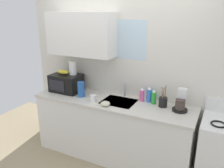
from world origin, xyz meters
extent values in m
cube|color=silver|center=(0.00, 0.35, 1.25)|extent=(3.09, 0.10, 2.50)
cube|color=white|center=(-0.57, 0.14, 1.79)|extent=(1.04, 0.32, 0.62)
cube|color=silver|center=(0.10, 0.31, 1.73)|extent=(0.56, 0.02, 0.55)
cube|color=white|center=(0.00, 0.00, 0.43)|extent=(2.29, 0.60, 0.86)
cube|color=beige|center=(0.00, 0.00, 0.88)|extent=(2.32, 0.63, 0.03)
cube|color=#9EA0A5|center=(0.10, 0.02, 0.83)|extent=(0.46, 0.38, 0.14)
cylinder|color=#B2B5BA|center=(0.10, 0.24, 1.00)|extent=(0.03, 0.03, 0.20)
cube|color=white|center=(1.50, 0.00, 0.45)|extent=(0.60, 0.60, 0.90)
torus|color=black|center=(1.38, -0.10, 0.91)|extent=(0.17, 0.17, 0.02)
cube|color=black|center=(-0.82, 0.05, 1.04)|extent=(0.46, 0.34, 0.27)
cube|color=black|center=(-0.87, -0.12, 1.04)|extent=(0.28, 0.01, 0.17)
ellipsoid|color=gold|center=(-0.87, 0.05, 1.20)|extent=(0.20, 0.11, 0.07)
cylinder|color=white|center=(-0.72, 0.10, 1.28)|extent=(0.11, 0.11, 0.22)
cylinder|color=black|center=(0.92, 0.08, 0.92)|extent=(0.19, 0.19, 0.03)
cylinder|color=#3F332D|center=(0.92, 0.07, 1.00)|extent=(0.12, 0.12, 0.13)
cube|color=silver|center=(0.92, 0.15, 1.05)|extent=(0.11, 0.09, 0.26)
cylinder|color=#E55999|center=(0.38, 0.19, 0.98)|extent=(0.06, 0.06, 0.16)
cone|color=white|center=(0.38, 0.19, 1.08)|extent=(0.05, 0.05, 0.04)
cylinder|color=blue|center=(0.48, 0.20, 0.99)|extent=(0.07, 0.07, 0.18)
cone|color=white|center=(0.48, 0.20, 1.10)|extent=(0.05, 0.05, 0.04)
cylinder|color=green|center=(0.55, 0.17, 0.98)|extent=(0.06, 0.06, 0.17)
cone|color=white|center=(0.55, 0.17, 1.09)|extent=(0.05, 0.05, 0.04)
cylinder|color=#2659A5|center=(-0.48, -0.05, 1.01)|extent=(0.10, 0.10, 0.22)
cylinder|color=white|center=(-0.22, -0.14, 0.95)|extent=(0.08, 0.08, 0.09)
cylinder|color=black|center=(0.69, 0.12, 0.97)|extent=(0.11, 0.11, 0.13)
cylinder|color=olive|center=(0.68, 0.12, 1.05)|extent=(0.03, 0.02, 0.23)
cylinder|color=olive|center=(0.71, 0.13, 1.07)|extent=(0.02, 0.02, 0.26)
cylinder|color=olive|center=(0.69, 0.10, 1.06)|extent=(0.03, 0.03, 0.24)
ellipsoid|color=beige|center=(0.00, -0.20, 0.93)|extent=(0.13, 0.13, 0.06)
camera|label=1|loc=(1.34, -2.69, 2.13)|focal=36.83mm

